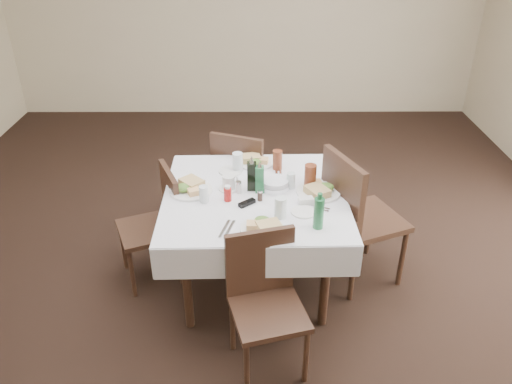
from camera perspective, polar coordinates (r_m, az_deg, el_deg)
ground_plane at (r=3.89m, az=-2.03°, el=-9.33°), size 7.00×7.00×0.00m
room_shell at (r=3.11m, az=-2.61°, el=15.94°), size 6.04×7.04×2.80m
dining_table at (r=3.43m, az=-0.15°, el=-1.43°), size 1.26×1.26×0.76m
chair_north at (r=4.12m, az=-1.60°, el=1.91°), size 0.56×0.56×0.92m
chair_south at (r=2.97m, az=0.97°, el=-11.50°), size 0.50×0.50×0.87m
chair_east at (r=3.58m, az=11.19°, el=-2.26°), size 0.64×0.64×1.03m
chair_west at (r=3.68m, az=-11.06°, el=-3.00°), size 0.54×0.54×0.86m
meal_north at (r=3.78m, az=-0.14°, el=3.56°), size 0.27×0.27×0.06m
meal_south at (r=3.01m, az=0.85°, el=-3.94°), size 0.27×0.27×0.06m
meal_east at (r=3.40m, az=7.22°, el=0.22°), size 0.30×0.30×0.07m
meal_west at (r=3.44m, az=-7.55°, el=0.50°), size 0.29×0.29×0.06m
side_plate_a at (r=3.67m, az=-2.96°, el=2.41°), size 0.17×0.17×0.01m
side_plate_b at (r=3.19m, az=5.43°, el=-2.27°), size 0.16×0.16×0.01m
water_n at (r=3.66m, az=-2.11°, el=3.44°), size 0.08×0.08×0.14m
water_s at (r=3.10m, az=2.82°, el=-1.78°), size 0.07×0.07×0.14m
water_e at (r=3.44m, az=4.01°, el=1.33°), size 0.06×0.06×0.11m
water_w at (r=3.29m, az=-5.98°, el=-0.23°), size 0.06×0.06×0.11m
iced_tea_a at (r=3.68m, az=2.47°, el=3.68°), size 0.07×0.07×0.15m
iced_tea_b at (r=3.44m, az=6.22°, el=1.79°), size 0.08×0.08×0.17m
bread_basket at (r=3.43m, az=2.17°, el=0.87°), size 0.20×0.20×0.07m
oil_cruet_dark at (r=3.39m, az=-0.50°, el=1.97°), size 0.06×0.06×0.26m
oil_cruet_green at (r=3.36m, az=0.41°, el=1.58°), size 0.06×0.06×0.24m
ketchup_bottle at (r=3.29m, az=-3.27°, el=-0.19°), size 0.05×0.05×0.11m
salt_shaker at (r=3.38m, az=-2.01°, el=0.56°), size 0.04×0.04×0.09m
pepper_shaker at (r=3.29m, az=0.46°, el=-0.40°), size 0.03×0.03×0.07m
coffee_mug at (r=3.42m, az=-3.10°, el=1.03°), size 0.14×0.14×0.10m
sunglasses at (r=3.25m, az=-1.04°, el=-1.27°), size 0.12×0.11×0.03m
green_bottle at (r=3.00m, az=7.19°, el=-2.36°), size 0.06×0.06×0.24m
sugar_caddy at (r=3.27m, az=5.70°, el=-1.00°), size 0.10×0.07×0.05m
cutlery_n at (r=3.71m, az=2.56°, el=2.73°), size 0.05×0.19×0.01m
cutlery_s at (r=3.02m, az=-3.35°, el=-4.27°), size 0.10×0.20×0.01m
cutlery_e at (r=3.25m, az=6.78°, el=-1.77°), size 0.19×0.12×0.01m
cutlery_w at (r=3.52m, az=-7.35°, el=0.91°), size 0.21×0.11×0.01m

